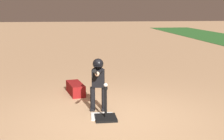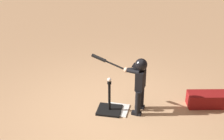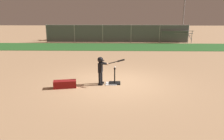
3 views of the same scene
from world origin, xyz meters
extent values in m
plane|color=tan|center=(0.00, 0.00, 0.00)|extent=(90.00, 90.00, 0.00)
cube|color=white|center=(-0.15, -0.15, 0.01)|extent=(0.46, 0.46, 0.02)
cube|color=black|center=(-0.02, -0.10, 0.02)|extent=(0.46, 0.41, 0.04)
cylinder|color=black|center=(-0.02, -0.10, 0.32)|extent=(0.05, 0.05, 0.55)
cylinder|color=black|center=(-0.02, -0.10, 0.62)|extent=(0.08, 0.08, 0.05)
cylinder|color=black|center=(-0.56, -0.07, 0.25)|extent=(0.12, 0.12, 0.50)
cube|color=black|center=(-0.54, -0.08, 0.03)|extent=(0.19, 0.12, 0.06)
cylinder|color=black|center=(-0.60, -0.31, 0.25)|extent=(0.12, 0.12, 0.50)
cube|color=black|center=(-0.58, -0.31, 0.03)|extent=(0.19, 0.12, 0.06)
cube|color=black|center=(-0.58, -0.19, 0.68)|extent=(0.18, 0.28, 0.37)
sphere|color=#DBB293|center=(-0.58, -0.19, 0.98)|extent=(0.19, 0.19, 0.19)
sphere|color=black|center=(-0.58, -0.19, 0.99)|extent=(0.22, 0.22, 0.22)
cube|color=black|center=(-0.49, -0.21, 0.96)|extent=(0.14, 0.18, 0.01)
cylinder|color=black|center=(-0.44, -0.17, 0.85)|extent=(0.30, 0.20, 0.11)
cylinder|color=black|center=(-0.45, -0.26, 0.85)|extent=(0.31, 0.12, 0.11)
sphere|color=#DBB293|center=(-0.31, -0.24, 0.84)|extent=(0.09, 0.09, 0.09)
cylinder|color=black|center=(0.01, -0.29, 0.93)|extent=(0.66, 0.13, 0.22)
cylinder|color=black|center=(0.22, -0.32, 0.99)|extent=(0.30, 0.11, 0.14)
cylinder|color=black|center=(-0.33, -0.23, 0.83)|extent=(0.04, 0.05, 0.05)
sphere|color=white|center=(-0.02, -0.10, 0.68)|extent=(0.07, 0.07, 0.07)
cube|color=maroon|center=(-1.90, -0.65, 0.14)|extent=(0.89, 0.49, 0.28)
camera|label=1|loc=(5.69, -0.71, 2.11)|focal=50.00mm
camera|label=2|loc=(-1.02, 4.78, 3.36)|focal=50.00mm
camera|label=3|loc=(0.08, -8.44, 2.71)|focal=35.00mm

